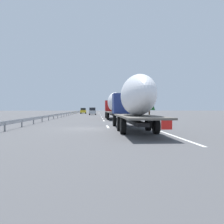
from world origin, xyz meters
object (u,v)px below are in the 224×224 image
object	(u,v)px
truck_lead	(114,104)
truck_trailing	(134,100)
car_silver_hatch	(92,111)
road_sign	(119,107)
car_yellow_coupe	(83,111)

from	to	relation	value
truck_lead	truck_trailing	bearing A→B (deg)	180.00
car_silver_hatch	road_sign	world-z (taller)	road_sign
road_sign	car_silver_hatch	bearing A→B (deg)	82.49
car_yellow_coupe	car_silver_hatch	bearing A→B (deg)	-168.07
truck_trailing	car_yellow_coupe	distance (m)	62.05
truck_lead	road_sign	size ratio (longest dim) A/B	4.60
car_yellow_coupe	road_sign	xyz separation A→B (m)	(-16.27, -10.18, 1.12)
truck_lead	car_yellow_coupe	world-z (taller)	truck_lead
road_sign	truck_trailing	bearing A→B (deg)	176.09
car_yellow_coupe	road_sign	size ratio (longest dim) A/B	1.58
car_yellow_coupe	road_sign	world-z (taller)	road_sign
truck_lead	car_silver_hatch	distance (m)	26.44
truck_lead	truck_trailing	world-z (taller)	truck_lead
truck_lead	road_sign	distance (m)	25.40
truck_trailing	road_sign	world-z (taller)	truck_trailing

